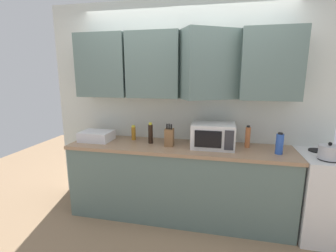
% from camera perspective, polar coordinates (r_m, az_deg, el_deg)
% --- Properties ---
extents(wall_back_with_cabinets, '(3.48, 0.60, 2.60)m').
position_cam_1_polar(wall_back_with_cabinets, '(2.99, 3.35, 9.21)').
color(wall_back_with_cabinets, silver).
rests_on(wall_back_with_cabinets, ground_plane).
extents(counter_run, '(2.61, 0.63, 0.90)m').
position_cam_1_polar(counter_run, '(3.04, 2.39, -12.74)').
color(counter_run, slate).
rests_on(counter_run, ground_plane).
extents(stove_range, '(0.76, 0.64, 0.91)m').
position_cam_1_polar(stove_range, '(3.22, 34.38, -13.46)').
color(stove_range, silver).
rests_on(stove_range, ground_plane).
extents(kettle, '(0.19, 0.19, 0.17)m').
position_cam_1_polar(kettle, '(2.86, 33.49, -5.11)').
color(kettle, '#B2B2B7').
rests_on(kettle, stove_range).
extents(microwave, '(0.48, 0.37, 0.28)m').
position_cam_1_polar(microwave, '(2.83, 10.50, -2.16)').
color(microwave, silver).
rests_on(microwave, counter_run).
extents(dish_rack, '(0.38, 0.30, 0.12)m').
position_cam_1_polar(dish_rack, '(3.21, -16.34, -2.24)').
color(dish_rack, silver).
rests_on(dish_rack, counter_run).
extents(knife_block, '(0.11, 0.12, 0.26)m').
position_cam_1_polar(knife_block, '(2.85, 0.30, -2.61)').
color(knife_block, brown).
rests_on(knife_block, counter_run).
extents(bottle_soy_dark, '(0.06, 0.06, 0.26)m').
position_cam_1_polar(bottle_soy_dark, '(2.96, -4.12, -1.76)').
color(bottle_soy_dark, black).
rests_on(bottle_soy_dark, counter_run).
extents(bottle_amber_vinegar, '(0.05, 0.05, 0.19)m').
position_cam_1_polar(bottle_amber_vinegar, '(3.15, -8.06, -1.59)').
color(bottle_amber_vinegar, '#AD701E').
rests_on(bottle_amber_vinegar, counter_run).
extents(bottle_spice_jar, '(0.06, 0.06, 0.25)m').
position_cam_1_polar(bottle_spice_jar, '(2.93, 18.13, -2.44)').
color(bottle_spice_jar, '#BC6638').
rests_on(bottle_spice_jar, counter_run).
extents(bottle_blue_cleaner, '(0.08, 0.08, 0.23)m').
position_cam_1_polar(bottle_blue_cleaner, '(2.81, 24.62, -3.80)').
color(bottle_blue_cleaner, '#2D56B7').
rests_on(bottle_blue_cleaner, counter_run).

